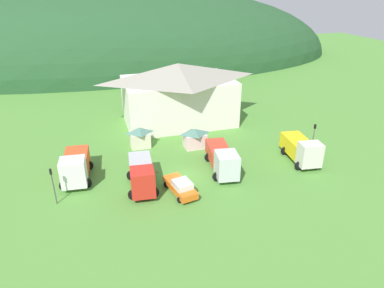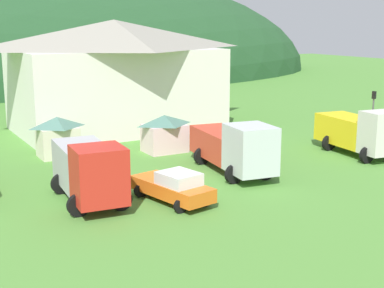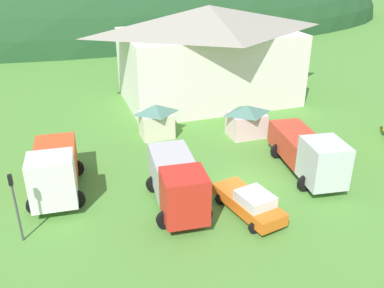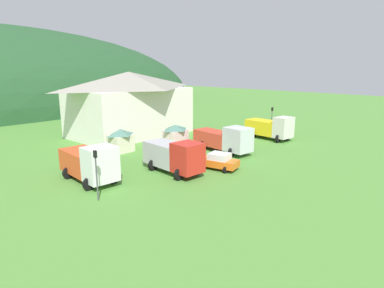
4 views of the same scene
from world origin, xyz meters
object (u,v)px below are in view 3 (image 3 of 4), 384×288
depot_building (208,53)px  play_shed_cream (156,120)px  heavy_rig_white (54,169)px  traffic_cone_near_pickup (197,178)px  traffic_light_west (15,201)px  play_shed_pink (247,120)px  tow_truck_silver (309,152)px  service_pickup_orange (250,203)px  crane_truck_red (177,182)px

depot_building → play_shed_cream: 10.96m
heavy_rig_white → traffic_cone_near_pickup: bearing=88.8°
play_shed_cream → traffic_light_west: traffic_light_west is taller
play_shed_pink → heavy_rig_white: (-15.18, -4.40, 0.41)m
depot_building → tow_truck_silver: bearing=-87.2°
play_shed_cream → traffic_cone_near_pickup: size_ratio=5.82×
tow_truck_silver → traffic_light_west: traffic_light_west is taller
play_shed_pink → heavy_rig_white: bearing=-163.8°
depot_building → play_shed_pink: bearing=-91.7°
service_pickup_orange → heavy_rig_white: bearing=-130.9°
traffic_cone_near_pickup → crane_truck_red: bearing=-127.5°
play_shed_pink → service_pickup_orange: bearing=-114.7°
depot_building → heavy_rig_white: size_ratio=2.59×
play_shed_cream → service_pickup_orange: bearing=-79.8°
traffic_light_west → traffic_cone_near_pickup: size_ratio=8.30×
tow_truck_silver → traffic_cone_near_pickup: bearing=-97.0°
play_shed_cream → heavy_rig_white: bearing=-140.8°
play_shed_cream → play_shed_pink: (7.02, -2.27, -0.07)m
crane_truck_red → tow_truck_silver: bearing=101.1°
depot_building → heavy_rig_white: (-15.47, -14.12, -3.01)m
play_shed_cream → traffic_cone_near_pickup: bearing=-83.7°
traffic_cone_near_pickup → service_pickup_orange: bearing=-74.1°
depot_building → crane_truck_red: (-8.74, -17.97, -3.02)m
play_shed_cream → crane_truck_red: crane_truck_red is taller
play_shed_pink → traffic_cone_near_pickup: (-6.18, -5.29, -1.36)m
crane_truck_red → service_pickup_orange: (3.71, -2.09, -0.93)m
play_shed_pink → traffic_cone_near_pickup: bearing=-139.5°
depot_building → traffic_light_west: size_ratio=4.45×
heavy_rig_white → service_pickup_orange: (10.44, -5.94, -0.95)m
crane_truck_red → traffic_light_west: 8.75m
crane_truck_red → tow_truck_silver: tow_truck_silver is taller
heavy_rig_white → depot_building: bearing=136.8°
service_pickup_orange → traffic_light_west: bearing=-109.4°
traffic_cone_near_pickup → tow_truck_silver: bearing=-15.0°
crane_truck_red → service_pickup_orange: size_ratio=1.32×
crane_truck_red → tow_truck_silver: (9.57, 1.01, -0.09)m
depot_building → service_pickup_orange: size_ratio=3.45×
depot_building → play_shed_pink: (-0.29, -9.72, -3.42)m
service_pickup_orange → traffic_cone_near_pickup: 5.32m
heavy_rig_white → traffic_cone_near_pickup: 9.22m
tow_truck_silver → traffic_light_west: (-18.29, -1.32, 0.78)m
service_pickup_orange → traffic_light_west: (-12.43, 1.78, 1.63)m
heavy_rig_white → play_shed_cream: bearing=133.7°
depot_building → tow_truck_silver: 17.26m
depot_building → play_shed_pink: size_ratio=5.80×
heavy_rig_white → play_shed_pink: bearing=110.6°
depot_building → play_shed_cream: (-7.31, -7.45, -3.35)m
play_shed_cream → heavy_rig_white: (-8.16, -6.67, 0.34)m
play_shed_pink → crane_truck_red: crane_truck_red is taller
depot_building → crane_truck_red: size_ratio=2.61×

